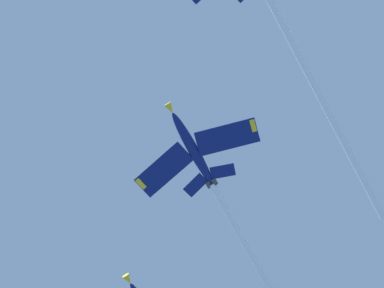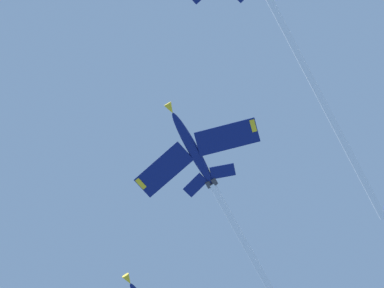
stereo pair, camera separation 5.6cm
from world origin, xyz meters
TOP-DOWN VIEW (x-y plane):
  - jet_second at (-10.86, 23.63)m, footprint 37.06×37.41m
  - jet_third at (-39.91, 25.08)m, footprint 36.68×37.17m

SIDE VIEW (x-z plane):
  - jet_third at x=-39.91m, z-range 99.13..111.44m
  - jet_second at x=-10.86m, z-range 103.55..115.42m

